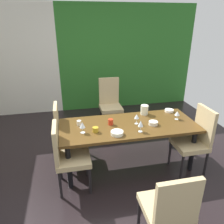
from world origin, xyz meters
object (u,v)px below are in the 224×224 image
object	(u,v)px
wine_glass_front	(141,124)
serving_bowl_north	(153,123)
chair_left_far	(66,131)
wine_glass_right	(82,125)
serving_bowl_rear	(169,111)
cup_west	(79,123)
serving_bowl_left	(117,133)
cup_near_window	(111,122)
chair_head_far	(110,102)
chair_head_near	(169,208)
dining_table	(129,129)
chair_left_near	(67,154)
chair_right_near	(195,138)
wine_glass_corner	(137,117)
pitcher_near_shelf	(144,110)
wine_glass_east	(177,114)
cup_center	(95,130)

from	to	relation	value
wine_glass_front	serving_bowl_north	bearing A→B (deg)	32.74
chair_left_far	wine_glass_right	xyz separation A→B (m)	(0.24, -0.43, 0.29)
serving_bowl_rear	cup_west	distance (m)	1.53
chair_left_far	cup_west	size ratio (longest dim) A/B	12.71
serving_bowl_left	cup_near_window	bearing A→B (deg)	93.84
chair_left_far	chair_head_far	world-z (taller)	chair_head_far
chair_head_near	serving_bowl_rear	bearing A→B (deg)	64.92
dining_table	serving_bowl_left	size ratio (longest dim) A/B	11.78
chair_left_far	serving_bowl_rear	size ratio (longest dim) A/B	6.67
chair_head_far	cup_west	world-z (taller)	chair_head_far
dining_table	serving_bowl_rear	xyz separation A→B (m)	(0.80, 0.32, 0.10)
chair_left_near	serving_bowl_rear	size ratio (longest dim) A/B	6.50
chair_right_near	serving_bowl_north	size ratio (longest dim) A/B	7.49
chair_left_far	wine_glass_front	size ratio (longest dim) A/B	5.84
chair_head_far	wine_glass_corner	bearing A→B (deg)	94.31
cup_near_window	pitcher_near_shelf	size ratio (longest dim) A/B	0.56
chair_left_far	wine_glass_east	size ratio (longest dim) A/B	7.35
wine_glass_front	serving_bowl_left	world-z (taller)	wine_glass_front
chair_head_near	wine_glass_corner	distance (m)	1.44
pitcher_near_shelf	serving_bowl_north	bearing A→B (deg)	-90.74
wine_glass_east	cup_near_window	xyz separation A→B (m)	(-1.04, 0.03, -0.05)
chair_left_near	serving_bowl_left	bearing A→B (deg)	94.28
chair_left_near	wine_glass_east	size ratio (longest dim) A/B	7.17
cup_center	chair_right_near	bearing A→B (deg)	-7.33
wine_glass_east	serving_bowl_left	xyz separation A→B (m)	(-1.02, -0.28, -0.07)
wine_glass_right	serving_bowl_north	size ratio (longest dim) A/B	1.19
wine_glass_corner	serving_bowl_rear	world-z (taller)	wine_glass_corner
cup_west	serving_bowl_rear	bearing A→B (deg)	7.57
chair_left_far	wine_glass_corner	distance (m)	1.13
serving_bowl_left	cup_near_window	size ratio (longest dim) A/B	1.97
chair_head_near	chair_head_far	distance (m)	2.82
wine_glass_corner	cup_west	world-z (taller)	wine_glass_corner
serving_bowl_rear	serving_bowl_north	bearing A→B (deg)	-137.82
serving_bowl_left	cup_near_window	world-z (taller)	cup_near_window
wine_glass_front	serving_bowl_rear	bearing A→B (deg)	39.03
wine_glass_right	cup_near_window	distance (m)	0.46
chair_left_near	wine_glass_right	xyz separation A→B (m)	(0.24, 0.20, 0.30)
serving_bowl_left	cup_west	xyz separation A→B (m)	(-0.48, 0.39, 0.01)
chair_head_far	wine_glass_front	distance (m)	1.69
serving_bowl_rear	serving_bowl_left	bearing A→B (deg)	-150.47
wine_glass_east	chair_head_far	bearing A→B (deg)	118.74
chair_left_near	serving_bowl_north	distance (m)	1.31
chair_right_near	chair_left_near	distance (m)	1.85
wine_glass_east	wine_glass_front	bearing A→B (deg)	-158.76
cup_center	cup_west	bearing A→B (deg)	128.89
wine_glass_right	serving_bowl_north	bearing A→B (deg)	1.68
serving_bowl_north	wine_glass_right	bearing A→B (deg)	-178.32
chair_head_far	serving_bowl_rear	xyz separation A→B (m)	(0.79, -1.09, 0.17)
wine_glass_east	pitcher_near_shelf	world-z (taller)	pitcher_near_shelf
chair_left_near	wine_glass_corner	bearing A→B (deg)	106.85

